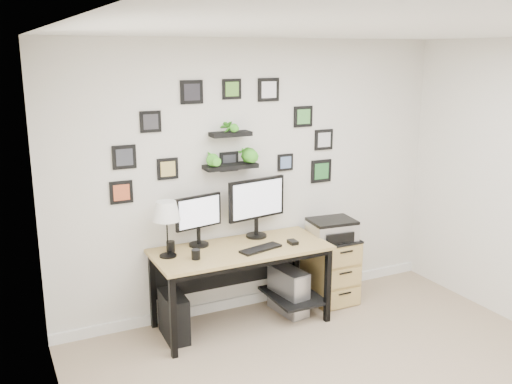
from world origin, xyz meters
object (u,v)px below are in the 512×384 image
pc_tower_grey (289,291)px  printer (332,229)px  monitor_right (257,203)px  monitor_left (199,217)px  table_lamp (166,212)px  mug (196,254)px  desk (243,259)px  file_cabinet (331,269)px  pc_tower_black (174,316)px

pc_tower_grey → printer: bearing=2.6°
monitor_right → monitor_left: bearing=179.8°
table_lamp → printer: size_ratio=1.06×
monitor_left → mug: size_ratio=5.53×
monitor_right → table_lamp: size_ratio=1.24×
desk → printer: (0.98, 0.02, 0.14)m
table_lamp → monitor_left: bearing=22.8°
monitor_right → table_lamp: bearing=-171.3°
monitor_right → desk: bearing=-141.7°
monitor_left → desk: bearing=-27.7°
monitor_left → printer: monitor_left is taller
table_lamp → file_cabinet: (1.70, 0.02, -0.81)m
monitor_right → file_cabinet: 1.09m
table_lamp → pc_tower_black: bearing=-75.5°
table_lamp → file_cabinet: size_ratio=0.74×
pc_tower_grey → file_cabinet: file_cabinet is taller
monitor_right → printer: 0.83m
mug → file_cabinet: (1.50, 0.19, -0.46)m
file_cabinet → printer: 0.44m
mug → file_cabinet: mug is taller
desk → printer: 0.99m
desk → pc_tower_grey: (0.48, -0.01, -0.40)m
table_lamp → pc_tower_black: table_lamp is taller
desk → monitor_right: size_ratio=2.61×
desk → mug: mug is taller
mug → pc_tower_grey: bearing=6.9°
desk → file_cabinet: size_ratio=2.39×
pc_tower_grey → desk: bearing=179.1°
table_lamp → monitor_right: bearing=8.7°
table_lamp → mug: 0.44m
mug → file_cabinet: bearing=7.0°
monitor_left → pc_tower_grey: bearing=-13.0°
monitor_right → pc_tower_black: size_ratio=1.49×
pc_tower_black → desk: bearing=3.3°
monitor_right → table_lamp: 0.94m
desk → pc_tower_black: (-0.68, -0.01, -0.42)m
monitor_right → mug: size_ratio=7.15×
mug → desk: bearing=14.3°
printer → pc_tower_black: bearing=-179.0°
desk → mug: (-0.50, -0.13, 0.17)m
file_cabinet → mug: bearing=-173.0°
desk → monitor_right: 0.55m
pc_tower_grey → pc_tower_black: bearing=-179.7°
pc_tower_black → pc_tower_grey: size_ratio=0.88×
mug → printer: size_ratio=0.18×
desk → table_lamp: bearing=176.6°
mug → file_cabinet: 1.58m
desk → monitor_right: monitor_right is taller
table_lamp → mug: bearing=-40.9°
monitor_left → mug: 0.42m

